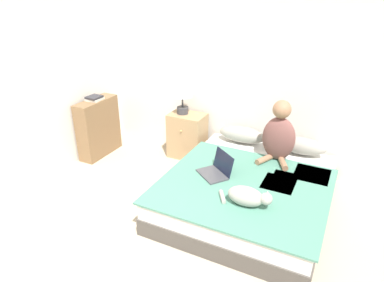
% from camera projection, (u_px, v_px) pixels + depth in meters
% --- Properties ---
extents(wall_back, '(5.21, 0.05, 2.55)m').
position_uv_depth(wall_back, '(249.00, 72.00, 4.42)').
color(wall_back, silver).
rests_on(wall_back, ground_plane).
extents(wall_side, '(0.05, 4.05, 2.55)m').
position_uv_depth(wall_side, '(34.00, 81.00, 4.02)').
color(wall_side, silver).
rests_on(wall_side, ground_plane).
extents(bed, '(1.73, 1.97, 0.38)m').
position_uv_depth(bed, '(248.00, 192.00, 3.84)').
color(bed, '#4C4742').
rests_on(bed, ground_plane).
extents(pillow_near, '(0.63, 0.25, 0.21)m').
position_uv_depth(pillow_near, '(242.00, 134.00, 4.55)').
color(pillow_near, gray).
rests_on(pillow_near, bed).
extents(pillow_far, '(0.63, 0.25, 0.21)m').
position_uv_depth(pillow_far, '(300.00, 145.00, 4.25)').
color(pillow_far, gray).
rests_on(pillow_far, bed).
extents(person_sitting, '(0.39, 0.38, 0.74)m').
position_uv_depth(person_sitting, '(279.00, 135.00, 4.01)').
color(person_sitting, brown).
rests_on(person_sitting, bed).
extents(cat_tabby, '(0.56, 0.20, 0.19)m').
position_uv_depth(cat_tabby, '(248.00, 196.00, 3.25)').
color(cat_tabby, '#A8A399').
rests_on(cat_tabby, bed).
extents(laptop_open, '(0.45, 0.44, 0.25)m').
position_uv_depth(laptop_open, '(216.00, 170.00, 3.79)').
color(laptop_open, '#424247').
rests_on(laptop_open, bed).
extents(nightstand, '(0.50, 0.38, 0.65)m').
position_uv_depth(nightstand, '(187.00, 136.00, 4.92)').
color(nightstand, tan).
rests_on(nightstand, ground_plane).
extents(table_lamp, '(0.28, 0.28, 0.44)m').
position_uv_depth(table_lamp, '(182.00, 93.00, 4.69)').
color(table_lamp, '#38383D').
rests_on(table_lamp, nightstand).
extents(bookshelf, '(0.24, 0.69, 0.83)m').
position_uv_depth(bookshelf, '(98.00, 128.00, 4.95)').
color(bookshelf, brown).
rests_on(bookshelf, ground_plane).
extents(book_stack_top, '(0.20, 0.22, 0.06)m').
position_uv_depth(book_stack_top, '(94.00, 98.00, 4.77)').
color(book_stack_top, beige).
rests_on(book_stack_top, bookshelf).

